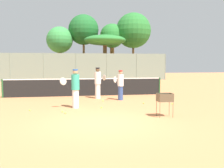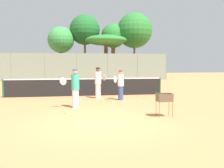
{
  "view_description": "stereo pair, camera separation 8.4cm",
  "coord_description": "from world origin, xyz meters",
  "views": [
    {
      "loc": [
        -1.16,
        -8.62,
        2.03
      ],
      "look_at": [
        1.03,
        3.67,
        1.0
      ],
      "focal_mm": 42.0,
      "sensor_mm": 36.0,
      "label": 1
    },
    {
      "loc": [
        -1.07,
        -8.63,
        2.03
      ],
      "look_at": [
        1.03,
        3.67,
        1.0
      ],
      "focal_mm": 42.0,
      "sensor_mm": 36.0,
      "label": 2
    }
  ],
  "objects": [
    {
      "name": "tennis_ball_6",
      "position": [
        2.61,
        3.69,
        0.03
      ],
      "size": [
        0.07,
        0.07,
        0.07
      ],
      "primitive_type": "sphere",
      "color": "#D1E54C",
      "rests_on": "ground_plane"
    },
    {
      "name": "tennis_ball_3",
      "position": [
        -1.3,
        2.12,
        0.03
      ],
      "size": [
        0.07,
        0.07,
        0.07
      ],
      "primitive_type": "sphere",
      "color": "#D1E54C",
      "rests_on": "ground_plane"
    },
    {
      "name": "tree_4",
      "position": [
        7.72,
        25.23,
        6.21
      ],
      "size": [
        4.62,
        4.62,
        8.54
      ],
      "color": "brown",
      "rests_on": "ground_plane"
    },
    {
      "name": "tennis_ball_2",
      "position": [
        -1.18,
        1.82,
        0.03
      ],
      "size": [
        0.07,
        0.07,
        0.07
      ],
      "primitive_type": "sphere",
      "color": "#D1E54C",
      "rests_on": "ground_plane"
    },
    {
      "name": "ball_cart",
      "position": [
        2.49,
        0.57,
        0.65
      ],
      "size": [
        0.56,
        0.41,
        0.88
      ],
      "color": "brown",
      "rests_on": "ground_plane"
    },
    {
      "name": "ground_plane",
      "position": [
        0.0,
        0.0,
        0.0
      ],
      "size": [
        80.0,
        80.0,
        0.0
      ],
      "primitive_type": "plane",
      "color": "#D37F4C"
    },
    {
      "name": "back_fence",
      "position": [
        0.0,
        20.69,
        1.53
      ],
      "size": [
        20.96,
        0.08,
        3.05
      ],
      "color": "gray",
      "rests_on": "ground_plane"
    },
    {
      "name": "tennis_ball_7",
      "position": [
        0.76,
        4.82,
        0.03
      ],
      "size": [
        0.07,
        0.07,
        0.07
      ],
      "primitive_type": "sphere",
      "color": "#D1E54C",
      "rests_on": "ground_plane"
    },
    {
      "name": "player_yellow_shirt",
      "position": [
        -0.74,
        3.05,
        0.9
      ],
      "size": [
        0.91,
        0.36,
        1.73
      ],
      "rotation": [
        0.0,
        0.0,
        3.3
      ],
      "color": "white",
      "rests_on": "ground_plane"
    },
    {
      "name": "tennis_ball_5",
      "position": [
        3.78,
        4.92,
        0.03
      ],
      "size": [
        0.07,
        0.07,
        0.07
      ],
      "primitive_type": "sphere",
      "color": "#D1E54C",
      "rests_on": "ground_plane"
    },
    {
      "name": "player_white_outfit",
      "position": [
        0.63,
        5.95,
        0.91
      ],
      "size": [
        0.6,
        0.81,
        1.75
      ],
      "rotation": [
        0.0,
        0.0,
        5.29
      ],
      "color": "white",
      "rests_on": "ground_plane"
    },
    {
      "name": "tennis_ball_1",
      "position": [
        0.4,
        2.79,
        0.03
      ],
      "size": [
        0.07,
        0.07,
        0.07
      ],
      "primitive_type": "sphere",
      "color": "#D1E54C",
      "rests_on": "ground_plane"
    },
    {
      "name": "tree_0",
      "position": [
        -1.84,
        26.2,
        4.86
      ],
      "size": [
        3.4,
        3.4,
        6.65
      ],
      "color": "brown",
      "rests_on": "ground_plane"
    },
    {
      "name": "tennis_ball_4",
      "position": [
        1.92,
        5.67,
        0.03
      ],
      "size": [
        0.07,
        0.07,
        0.07
      ],
      "primitive_type": "sphere",
      "color": "#D1E54C",
      "rests_on": "ground_plane"
    },
    {
      "name": "tennis_ball_8",
      "position": [
        -2.66,
        2.7,
        0.03
      ],
      "size": [
        0.07,
        0.07,
        0.07
      ],
      "primitive_type": "sphere",
      "color": "#D1E54C",
      "rests_on": "ground_plane"
    },
    {
      "name": "tennis_net",
      "position": [
        0.0,
        7.23,
        0.56
      ],
      "size": [
        9.6,
        0.1,
        1.07
      ],
      "color": "#26592D",
      "rests_on": "ground_plane"
    },
    {
      "name": "tree_1",
      "position": [
        1.28,
        26.57,
        6.33
      ],
      "size": [
        3.99,
        3.99,
        8.35
      ],
      "color": "brown",
      "rests_on": "ground_plane"
    },
    {
      "name": "tree_3",
      "position": [
        4.95,
        25.65,
        5.4
      ],
      "size": [
        3.18,
        3.18,
        7.11
      ],
      "color": "brown",
      "rests_on": "ground_plane"
    },
    {
      "name": "tree_2",
      "position": [
        3.52,
        22.47,
        4.6
      ],
      "size": [
        4.97,
        4.97,
        5.3
      ],
      "color": "brown",
      "rests_on": "ground_plane"
    },
    {
      "name": "tennis_ball_0",
      "position": [
        3.92,
        3.25,
        0.03
      ],
      "size": [
        0.07,
        0.07,
        0.07
      ],
      "primitive_type": "sphere",
      "color": "#D1E54C",
      "rests_on": "ground_plane"
    },
    {
      "name": "player_red_cap",
      "position": [
        1.74,
        5.11,
        0.84
      ],
      "size": [
        0.68,
        0.69,
        1.61
      ],
      "rotation": [
        0.0,
        0.0,
        3.94
      ],
      "color": "#334C8C",
      "rests_on": "ground_plane"
    }
  ]
}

